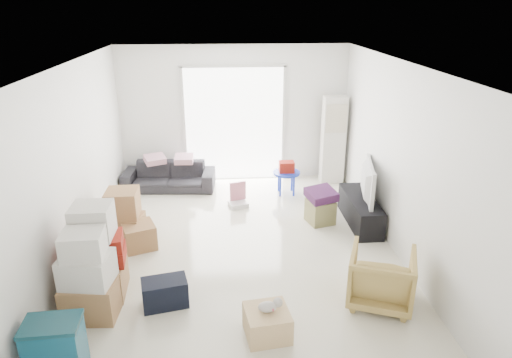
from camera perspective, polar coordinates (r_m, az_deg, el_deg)
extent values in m
cube|color=beige|center=(6.92, -1.82, -9.69)|extent=(4.50, 6.00, 0.24)
cube|color=white|center=(5.97, -2.16, 15.30)|extent=(4.50, 6.00, 0.24)
cube|color=white|center=(9.29, -2.78, 8.25)|extent=(4.50, 0.24, 2.70)
cube|color=white|center=(3.51, 0.20, -15.24)|extent=(4.50, 0.24, 2.70)
cube|color=white|center=(6.65, -22.85, 1.23)|extent=(0.24, 6.00, 2.70)
cube|color=white|center=(6.80, 18.41, 2.26)|extent=(0.24, 6.00, 2.70)
cube|color=white|center=(9.20, -2.73, 6.84)|extent=(2.00, 0.01, 2.30)
cube|color=silver|center=(9.23, -8.99, 6.63)|extent=(0.06, 0.04, 2.30)
cube|color=silver|center=(9.27, 3.50, 6.93)|extent=(0.06, 0.04, 2.30)
cube|color=silver|center=(8.98, -2.86, 13.95)|extent=(2.10, 0.04, 0.06)
cube|color=silver|center=(9.22, 9.61, 4.81)|extent=(0.45, 0.30, 1.75)
cube|color=black|center=(7.73, 12.90, -3.86)|extent=(0.41, 1.35, 0.45)
imported|color=black|center=(7.62, 13.08, -1.86)|extent=(0.80, 1.14, 0.14)
imported|color=#29292F|center=(9.05, -10.85, 0.87)|extent=(1.80, 0.64, 0.69)
cube|color=#C590A4|center=(8.98, -12.59, 3.30)|extent=(0.46, 0.42, 0.12)
cube|color=#C590A4|center=(8.90, -9.05, 3.38)|extent=(0.34, 0.28, 0.11)
imported|color=#A88B4A|center=(5.79, 15.42, -11.47)|extent=(0.94, 0.92, 0.77)
cube|color=navy|center=(5.02, -24.00, -17.72)|extent=(0.53, 0.39, 0.29)
cube|color=#0C333D|center=(4.92, -24.30, -16.22)|extent=(0.55, 0.40, 0.04)
cube|color=#925F42|center=(5.80, -19.86, -13.88)|extent=(0.62, 0.53, 0.45)
cube|color=silver|center=(5.59, -20.37, -10.53)|extent=(0.60, 0.52, 0.35)
cube|color=silver|center=(5.43, -20.80, -7.63)|extent=(0.46, 0.41, 0.30)
cube|color=#925F42|center=(6.14, -18.84, -11.65)|extent=(0.63, 0.63, 0.43)
cube|color=maroon|center=(5.98, -19.20, -9.11)|extent=(0.70, 0.51, 0.20)
cube|color=maroon|center=(5.90, -19.41, -7.56)|extent=(0.68, 0.50, 0.17)
cube|color=silver|center=(5.77, -19.76, -5.01)|extent=(0.46, 0.44, 0.41)
cube|color=#925F42|center=(7.35, -16.01, -5.82)|extent=(0.60, 0.52, 0.39)
cube|color=#925F42|center=(7.18, -16.34, -2.94)|extent=(0.47, 0.47, 0.42)
cube|color=#925F42|center=(7.06, -14.39, -6.90)|extent=(0.58, 0.58, 0.37)
cube|color=black|center=(5.76, -11.32, -13.76)|extent=(0.59, 0.43, 0.34)
cube|color=#8E8852|center=(7.65, 8.03, -4.02)|extent=(0.49, 0.49, 0.40)
cube|color=#471D49|center=(7.54, 8.13, -2.18)|extent=(0.54, 0.54, 0.14)
cylinder|color=#172FB8|center=(8.64, 3.83, 0.79)|extent=(0.52, 0.52, 0.04)
cylinder|color=#172FB8|center=(8.85, 4.51, -0.25)|extent=(0.04, 0.04, 0.40)
cylinder|color=#172FB8|center=(8.82, 2.85, -0.29)|extent=(0.04, 0.04, 0.40)
cylinder|color=#172FB8|center=(8.58, 3.05, -0.92)|extent=(0.04, 0.04, 0.40)
cylinder|color=#172FB8|center=(8.62, 4.76, -0.88)|extent=(0.04, 0.04, 0.40)
cube|color=maroon|center=(8.60, 3.85, 1.54)|extent=(0.28, 0.22, 0.20)
cube|color=silver|center=(8.22, -2.23, -3.18)|extent=(0.38, 0.36, 0.08)
cube|color=#D4708A|center=(8.24, -2.29, -1.50)|extent=(0.29, 0.13, 0.35)
cube|color=tan|center=(5.24, 1.40, -17.54)|extent=(0.53, 0.53, 0.31)
ellipsoid|color=#B2ADA8|center=(5.11, 1.42, -15.69)|extent=(0.20, 0.14, 0.11)
cube|color=#CA2948|center=(5.10, 1.42, -15.66)|extent=(0.15, 0.12, 0.03)
sphere|color=#B2ADA8|center=(5.12, 2.75, -15.17)|extent=(0.11, 0.11, 0.11)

